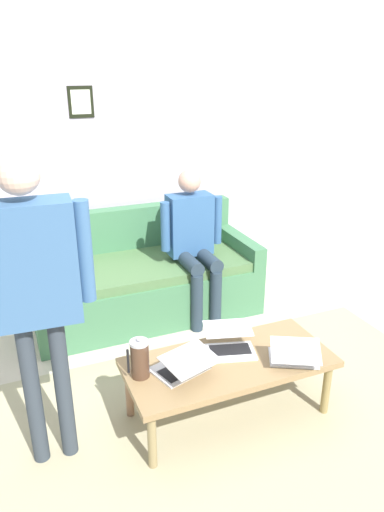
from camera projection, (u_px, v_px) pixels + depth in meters
ground_plane at (245, 412)px, 3.05m from camera, size 7.68×7.68×0.00m
area_rug at (235, 423)px, 2.95m from camera, size 3.26×1.93×0.01m
back_wall at (137, 148)px, 4.43m from camera, size 7.04×0.11×2.70m
couch at (143, 279)px, 4.21m from camera, size 1.93×0.88×0.88m
coffee_table at (229, 366)px, 2.90m from camera, size 1.27×0.57×0.41m
laptop_left at (183, 365)px, 2.76m from camera, size 0.39×0.40×0.14m
laptop_center at (230, 343)px, 2.98m from camera, size 0.38×0.38×0.12m
laptop_right at (294, 356)px, 2.86m from camera, size 0.38×0.36×0.14m
french_press at (140, 359)px, 2.70m from camera, size 0.13×0.11×0.26m
person_standing at (32, 279)px, 2.30m from camera, size 0.60×0.22×1.73m
person_seated at (193, 237)px, 3.99m from camera, size 0.55×0.51×1.28m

